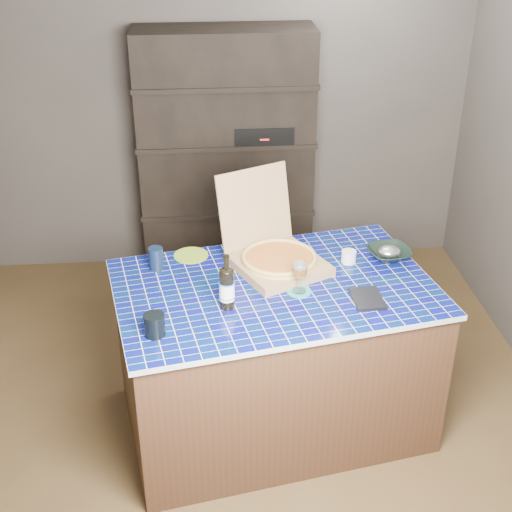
{
  "coord_description": "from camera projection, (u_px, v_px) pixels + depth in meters",
  "views": [
    {
      "loc": [
        -0.2,
        -3.19,
        2.71
      ],
      "look_at": [
        0.08,
        0.0,
        0.95
      ],
      "focal_mm": 50.0,
      "sensor_mm": 36.0,
      "label": 1
    }
  ],
  "objects": [
    {
      "name": "room",
      "position": [
        240.0,
        204.0,
        3.5
      ],
      "size": [
        3.5,
        3.5,
        3.5
      ],
      "color": "brown",
      "rests_on": "ground"
    },
    {
      "name": "shelving_unit",
      "position": [
        227.0,
        159.0,
        5.01
      ],
      "size": [
        1.2,
        0.41,
        1.8
      ],
      "color": "black",
      "rests_on": "floor"
    },
    {
      "name": "kitchen_island",
      "position": [
        274.0,
        356.0,
        3.77
      ],
      "size": [
        1.74,
        1.28,
        0.87
      ],
      "rotation": [
        0.0,
        0.0,
        0.19
      ],
      "color": "#45281B",
      "rests_on": "floor"
    },
    {
      "name": "pizza_box",
      "position": [
        276.0,
        256.0,
        3.7
      ],
      "size": [
        0.6,
        0.64,
        0.46
      ],
      "rotation": [
        0.0,
        0.0,
        0.44
      ],
      "color": "#9A804F",
      "rests_on": "kitchen_island"
    },
    {
      "name": "mead_bottle",
      "position": [
        227.0,
        287.0,
        3.34
      ],
      "size": [
        0.08,
        0.08,
        0.28
      ],
      "color": "black",
      "rests_on": "kitchen_island"
    },
    {
      "name": "teal_trivet",
      "position": [
        299.0,
        291.0,
        3.51
      ],
      "size": [
        0.12,
        0.12,
        0.01
      ],
      "primitive_type": "cylinder",
      "color": "teal",
      "rests_on": "kitchen_island"
    },
    {
      "name": "wine_glass",
      "position": [
        300.0,
        270.0,
        3.45
      ],
      "size": [
        0.08,
        0.08,
        0.17
      ],
      "color": "white",
      "rests_on": "teal_trivet"
    },
    {
      "name": "tumbler",
      "position": [
        154.0,
        325.0,
        3.16
      ],
      "size": [
        0.09,
        0.09,
        0.11
      ],
      "primitive_type": "cylinder",
      "color": "black",
      "rests_on": "kitchen_island"
    },
    {
      "name": "dvd_case",
      "position": [
        367.0,
        299.0,
        3.44
      ],
      "size": [
        0.15,
        0.21,
        0.02
      ],
      "primitive_type": "cube",
      "rotation": [
        0.0,
        0.0,
        0.04
      ],
      "color": "black",
      "rests_on": "kitchen_island"
    },
    {
      "name": "bowl",
      "position": [
        389.0,
        253.0,
        3.8
      ],
      "size": [
        0.26,
        0.26,
        0.06
      ],
      "primitive_type": "imported",
      "rotation": [
        0.0,
        0.0,
        0.19
      ],
      "color": "black",
      "rests_on": "kitchen_island"
    },
    {
      "name": "foil_contents",
      "position": [
        389.0,
        251.0,
        3.8
      ],
      "size": [
        0.12,
        0.1,
        0.06
      ],
      "primitive_type": "ellipsoid",
      "color": "silver",
      "rests_on": "bowl"
    },
    {
      "name": "white_jar",
      "position": [
        349.0,
        257.0,
        3.76
      ],
      "size": [
        0.08,
        0.08,
        0.07
      ],
      "primitive_type": "cylinder",
      "color": "white",
      "rests_on": "kitchen_island"
    },
    {
      "name": "navy_cup",
      "position": [
        156.0,
        258.0,
        3.69
      ],
      "size": [
        0.08,
        0.08,
        0.12
      ],
      "primitive_type": "cylinder",
      "color": "black",
      "rests_on": "kitchen_island"
    },
    {
      "name": "green_trivet",
      "position": [
        191.0,
        255.0,
        3.83
      ],
      "size": [
        0.19,
        0.19,
        0.01
      ],
      "primitive_type": "cylinder",
      "color": "#81A924",
      "rests_on": "kitchen_island"
    }
  ]
}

